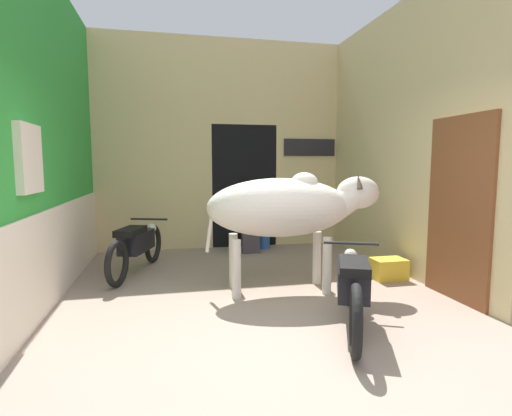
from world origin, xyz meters
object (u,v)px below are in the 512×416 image
cow (288,207)px  plastic_stool (263,236)px  shopkeeper_seated (249,218)px  crate (388,269)px  motorcycle_near (352,285)px  motorcycle_far (137,245)px

cow → plastic_stool: cow is taller
cow → shopkeeper_seated: bearing=90.6°
cow → shopkeeper_seated: 2.28m
cow → crate: (1.49, 0.16, -0.89)m
motorcycle_near → plastic_stool: 3.68m
cow → shopkeeper_seated: cow is taller
cow → motorcycle_far: bearing=147.5°
motorcycle_far → plastic_stool: motorcycle_far is taller
cow → crate: bearing=6.2°
cow → shopkeeper_seated: size_ratio=1.88×
motorcycle_far → crate: size_ratio=4.16×
motorcycle_near → cow: bearing=103.2°
plastic_stool → shopkeeper_seated: bearing=-143.8°
motorcycle_near → plastic_stool: motorcycle_near is taller
cow → plastic_stool: 2.61m
motorcycle_far → plastic_stool: size_ratio=4.16×
shopkeeper_seated → motorcycle_far: bearing=-150.6°
cow → motorcycle_near: size_ratio=1.24×
motorcycle_far → crate: 3.53m
plastic_stool → cow: bearing=-96.6°
crate → plastic_stool: bearing=117.5°
cow → motorcycle_near: cow is taller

